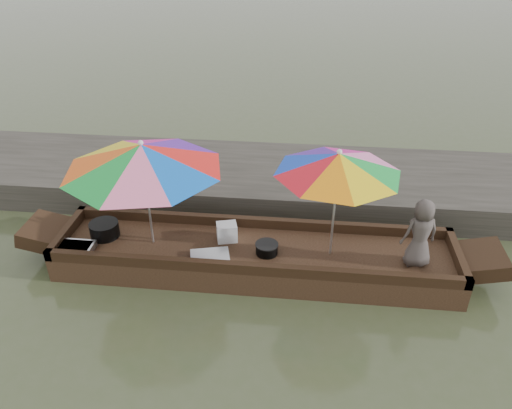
# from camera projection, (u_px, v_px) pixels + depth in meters

# --- Properties ---
(water) EXTENTS (80.00, 80.00, 0.00)m
(water) POSITION_uv_depth(u_px,v_px,m) (255.00, 268.00, 7.10)
(water) COLOR #3F492B
(water) RESTS_ON ground
(dock) EXTENTS (22.00, 2.20, 0.50)m
(dock) POSITION_uv_depth(u_px,v_px,m) (269.00, 181.00, 8.85)
(dock) COLOR #2D2B26
(dock) RESTS_ON ground
(boat_hull) EXTENTS (5.53, 1.20, 0.35)m
(boat_hull) POSITION_uv_depth(u_px,v_px,m) (255.00, 258.00, 7.01)
(boat_hull) COLOR black
(boat_hull) RESTS_ON water
(cooking_pot) EXTENTS (0.41, 0.41, 0.22)m
(cooking_pot) POSITION_uv_depth(u_px,v_px,m) (104.00, 230.00, 7.13)
(cooking_pot) COLOR black
(cooking_pot) RESTS_ON boat_hull
(tray_crayfish) EXTENTS (0.52, 0.36, 0.09)m
(tray_crayfish) POSITION_uv_depth(u_px,v_px,m) (74.00, 249.00, 6.84)
(tray_crayfish) COLOR silver
(tray_crayfish) RESTS_ON boat_hull
(tray_scallop) EXTENTS (0.59, 0.47, 0.06)m
(tray_scallop) POSITION_uv_depth(u_px,v_px,m) (210.00, 257.00, 6.69)
(tray_scallop) COLOR silver
(tray_scallop) RESTS_ON boat_hull
(charcoal_grill) EXTENTS (0.30, 0.30, 0.14)m
(charcoal_grill) POSITION_uv_depth(u_px,v_px,m) (267.00, 249.00, 6.79)
(charcoal_grill) COLOR black
(charcoal_grill) RESTS_ON boat_hull
(supply_bag) EXTENTS (0.33, 0.29, 0.26)m
(supply_bag) POSITION_uv_depth(u_px,v_px,m) (227.00, 232.00, 7.04)
(supply_bag) COLOR silver
(supply_bag) RESTS_ON boat_hull
(vendor) EXTENTS (0.54, 0.43, 0.97)m
(vendor) POSITION_uv_depth(u_px,v_px,m) (420.00, 233.00, 6.38)
(vendor) COLOR #49423E
(vendor) RESTS_ON boat_hull
(umbrella_bow) EXTENTS (2.48, 2.48, 1.55)m
(umbrella_bow) POSITION_uv_depth(u_px,v_px,m) (147.00, 194.00, 6.66)
(umbrella_bow) COLOR red
(umbrella_bow) RESTS_ON boat_hull
(umbrella_stern) EXTENTS (1.91, 1.91, 1.55)m
(umbrella_stern) POSITION_uv_depth(u_px,v_px,m) (335.00, 205.00, 6.43)
(umbrella_stern) COLOR pink
(umbrella_stern) RESTS_ON boat_hull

